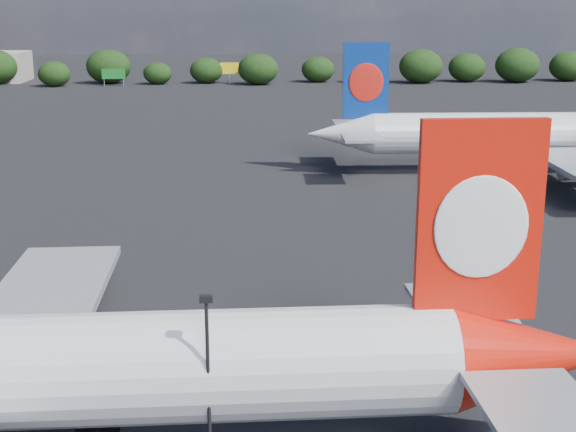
{
  "coord_description": "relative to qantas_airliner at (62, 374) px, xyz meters",
  "views": [
    {
      "loc": [
        12.61,
        -36.78,
        21.03
      ],
      "look_at": [
        16.0,
        12.0,
        8.0
      ],
      "focal_mm": 50.0,
      "sensor_mm": 36.0,
      "label": 1
    }
  ],
  "objects": [
    {
      "name": "china_southern_airliner",
      "position": [
        43.19,
        64.75,
        0.04
      ],
      "size": [
        50.07,
        47.55,
        16.37
      ],
      "color": "silver",
      "rests_on": "ground"
    },
    {
      "name": "highway_sign",
      "position": [
        -22.77,
        179.27,
        -1.82
      ],
      "size": [
        6.0,
        0.3,
        4.5
      ],
      "color": "#156C23",
      "rests_on": "ground"
    },
    {
      "name": "qantas_airliner",
      "position": [
        0.0,
        0.0,
        0.0
      ],
      "size": [
        49.57,
        47.02,
        16.24
      ],
      "color": "silver",
      "rests_on": "ground"
    },
    {
      "name": "apron_lamp_post",
      "position": [
        6.62,
        -2.32,
        0.37
      ],
      "size": [
        0.55,
        0.3,
        9.36
      ],
      "color": "black",
      "rests_on": "ground"
    },
    {
      "name": "ground",
      "position": [
        -4.77,
        63.27,
        -4.95
      ],
      "size": [
        500.0,
        500.0,
        0.0
      ],
      "primitive_type": "plane",
      "color": "black",
      "rests_on": "ground"
    },
    {
      "name": "horizon_treeline",
      "position": [
        4.63,
        184.43,
        -0.76
      ],
      "size": [
        205.77,
        16.28,
        9.35
      ],
      "color": "black",
      "rests_on": "ground"
    },
    {
      "name": "billboard_yellow",
      "position": [
        7.23,
        185.27,
        -1.08
      ],
      "size": [
        5.0,
        0.3,
        5.5
      ],
      "color": "yellow",
      "rests_on": "ground"
    }
  ]
}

